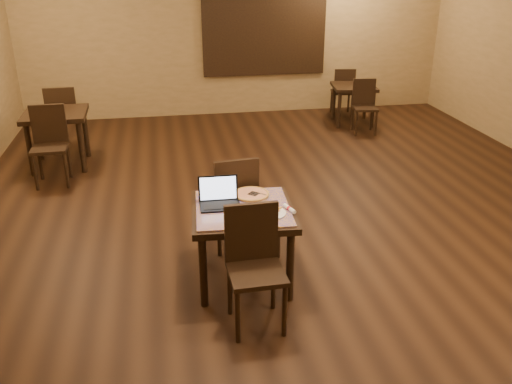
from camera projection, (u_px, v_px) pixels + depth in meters
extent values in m
plane|color=black|center=(304.00, 227.00, 6.19)|extent=(10.00, 10.00, 0.00)
cube|color=#997A4D|center=(238.00, 34.00, 10.09)|extent=(8.00, 0.02, 3.00)
cube|color=#295B99|center=(264.00, 31.00, 10.12)|extent=(2.20, 0.04, 1.50)
cube|color=black|center=(265.00, 31.00, 10.10)|extent=(2.34, 0.02, 1.64)
cylinder|color=black|center=(203.00, 271.00, 4.67)|extent=(0.07, 0.07, 0.71)
cylinder|color=black|center=(201.00, 230.00, 5.36)|extent=(0.07, 0.07, 0.71)
cylinder|color=black|center=(290.00, 266.00, 4.75)|extent=(0.07, 0.07, 0.71)
cylinder|color=black|center=(277.00, 226.00, 5.44)|extent=(0.07, 0.07, 0.71)
cube|color=black|center=(243.00, 212.00, 4.91)|extent=(0.98, 0.98, 0.06)
cube|color=#1B1CB5|center=(243.00, 208.00, 4.89)|extent=(0.89, 0.89, 0.02)
cylinder|color=black|center=(238.00, 317.00, 4.26)|extent=(0.04, 0.04, 0.48)
cylinder|color=black|center=(230.00, 290.00, 4.61)|extent=(0.04, 0.04, 0.48)
cylinder|color=black|center=(285.00, 311.00, 4.34)|extent=(0.04, 0.04, 0.48)
cylinder|color=black|center=(273.00, 285.00, 4.68)|extent=(0.04, 0.04, 0.48)
cube|color=black|center=(256.00, 273.00, 4.37)|extent=(0.46, 0.46, 0.04)
cube|color=black|center=(251.00, 232.00, 4.44)|extent=(0.45, 0.06, 0.51)
cylinder|color=black|center=(246.00, 214.00, 5.95)|extent=(0.04, 0.04, 0.48)
cylinder|color=black|center=(255.00, 230.00, 5.61)|extent=(0.04, 0.04, 0.48)
cylinder|color=black|center=(211.00, 219.00, 5.85)|extent=(0.04, 0.04, 0.48)
cylinder|color=black|center=(219.00, 235.00, 5.51)|extent=(0.04, 0.04, 0.48)
cube|color=black|center=(232.00, 202.00, 5.63)|extent=(0.49, 0.49, 0.04)
cube|color=black|center=(237.00, 184.00, 5.34)|extent=(0.45, 0.09, 0.51)
cube|color=black|center=(220.00, 206.00, 4.90)|extent=(0.37, 0.26, 0.02)
cube|color=black|center=(218.00, 188.00, 4.97)|extent=(0.36, 0.06, 0.24)
cube|color=silver|center=(218.00, 188.00, 4.96)|extent=(0.33, 0.05, 0.21)
cylinder|color=white|center=(270.00, 213.00, 4.76)|extent=(0.27, 0.27, 0.01)
cylinder|color=silver|center=(251.00, 195.00, 5.13)|extent=(0.36, 0.36, 0.01)
cylinder|color=beige|center=(251.00, 194.00, 5.12)|extent=(0.32, 0.32, 0.02)
torus|color=#B48139|center=(251.00, 194.00, 5.12)|extent=(0.34, 0.34, 0.02)
cube|color=silver|center=(254.00, 194.00, 5.10)|extent=(0.23, 0.22, 0.01)
cylinder|color=white|center=(289.00, 209.00, 4.82)|extent=(0.09, 0.17, 0.04)
cylinder|color=red|center=(289.00, 209.00, 4.82)|extent=(0.05, 0.04, 0.04)
cylinder|color=black|center=(339.00, 110.00, 9.60)|extent=(0.07, 0.07, 0.67)
cylinder|color=black|center=(333.00, 101.00, 10.15)|extent=(0.07, 0.07, 0.67)
cylinder|color=black|center=(373.00, 110.00, 9.62)|extent=(0.07, 0.07, 0.67)
cylinder|color=black|center=(365.00, 101.00, 10.17)|extent=(0.07, 0.07, 0.67)
cube|color=black|center=(354.00, 87.00, 9.75)|extent=(0.85, 0.85, 0.06)
cylinder|color=black|center=(356.00, 124.00, 9.23)|extent=(0.04, 0.04, 0.42)
cylinder|color=black|center=(352.00, 118.00, 9.53)|extent=(0.04, 0.04, 0.42)
cylinder|color=black|center=(376.00, 124.00, 9.24)|extent=(0.04, 0.04, 0.42)
cylinder|color=black|center=(371.00, 118.00, 9.55)|extent=(0.04, 0.04, 0.42)
cube|color=black|center=(365.00, 108.00, 9.29)|extent=(0.45, 0.45, 0.04)
cube|color=black|center=(364.00, 92.00, 9.36)|extent=(0.40, 0.09, 0.45)
cylinder|color=black|center=(348.00, 101.00, 10.64)|extent=(0.04, 0.04, 0.42)
cylinder|color=black|center=(352.00, 106.00, 10.34)|extent=(0.04, 0.04, 0.42)
cylinder|color=black|center=(331.00, 102.00, 10.63)|extent=(0.04, 0.04, 0.42)
cylinder|color=black|center=(334.00, 106.00, 10.32)|extent=(0.04, 0.04, 0.42)
cube|color=black|center=(342.00, 92.00, 10.39)|extent=(0.45, 0.45, 0.04)
cube|color=black|center=(345.00, 81.00, 10.13)|extent=(0.40, 0.09, 0.45)
cylinder|color=black|center=(30.00, 150.00, 7.48)|extent=(0.08, 0.08, 0.77)
cylinder|color=black|center=(38.00, 135.00, 8.10)|extent=(0.08, 0.08, 0.77)
cylinder|color=black|center=(82.00, 147.00, 7.61)|extent=(0.08, 0.08, 0.77)
cylinder|color=black|center=(86.00, 132.00, 8.22)|extent=(0.08, 0.08, 0.77)
cube|color=black|center=(55.00, 114.00, 7.69)|extent=(0.88, 0.88, 0.06)
cylinder|color=black|center=(35.00, 173.00, 7.07)|extent=(0.04, 0.04, 0.49)
cylinder|color=black|center=(40.00, 163.00, 7.42)|extent=(0.04, 0.04, 0.49)
cylinder|color=black|center=(66.00, 171.00, 7.14)|extent=(0.04, 0.04, 0.49)
cylinder|color=black|center=(69.00, 161.00, 7.49)|extent=(0.04, 0.04, 0.49)
cube|color=black|center=(50.00, 148.00, 7.17)|extent=(0.46, 0.46, 0.04)
cube|color=black|center=(49.00, 123.00, 7.24)|extent=(0.45, 0.05, 0.52)
cylinder|color=black|center=(81.00, 131.00, 8.75)|extent=(0.04, 0.04, 0.49)
cylinder|color=black|center=(79.00, 138.00, 8.40)|extent=(0.04, 0.04, 0.49)
cylinder|color=black|center=(56.00, 132.00, 8.68)|extent=(0.04, 0.04, 0.49)
cylinder|color=black|center=(53.00, 140.00, 8.33)|extent=(0.04, 0.04, 0.49)
cube|color=black|center=(65.00, 119.00, 8.43)|extent=(0.46, 0.46, 0.04)
cube|color=black|center=(60.00, 105.00, 8.14)|extent=(0.45, 0.05, 0.52)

